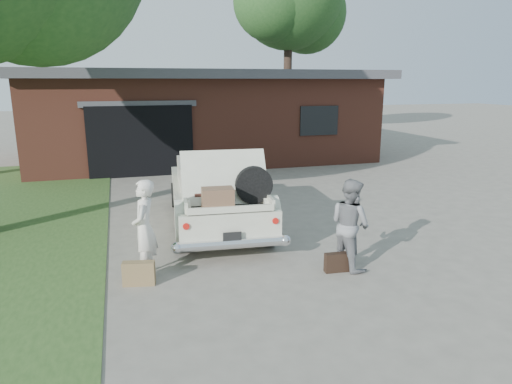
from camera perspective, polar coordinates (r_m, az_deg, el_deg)
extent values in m
plane|color=gray|center=(7.50, 1.34, -9.24)|extent=(90.00, 90.00, 0.00)
cube|color=brown|center=(18.39, -6.94, 9.15)|extent=(12.00, 7.00, 3.00)
cube|color=#4C4C51|center=(18.34, -7.09, 14.30)|extent=(12.80, 7.80, 0.30)
cube|color=black|center=(14.74, -14.18, 6.17)|extent=(3.20, 0.30, 2.20)
cube|color=#4C4C51|center=(14.57, -14.43, 10.62)|extent=(3.50, 0.12, 0.18)
cube|color=black|center=(16.05, 7.88, 8.84)|extent=(1.40, 0.08, 1.00)
cylinder|color=#38281E|center=(25.28, 3.96, 13.64)|extent=(0.44, 0.44, 5.83)
sphere|color=#325B25|center=(26.50, 6.38, 21.28)|extent=(4.21, 4.21, 4.21)
sphere|color=#325B25|center=(24.54, 2.09, 22.70)|extent=(3.93, 3.93, 3.93)
cube|color=silver|center=(9.53, -5.07, -0.76)|extent=(2.08, 4.57, 0.58)
cube|color=beige|center=(9.67, -5.31, 2.55)|extent=(1.62, 1.90, 0.46)
cube|color=black|center=(10.50, -5.83, 3.32)|extent=(1.38, 0.19, 0.39)
cube|color=black|center=(8.86, -4.70, 1.41)|extent=(1.38, 0.19, 0.39)
cylinder|color=black|center=(8.11, -9.29, -5.43)|extent=(0.25, 0.60, 0.59)
cylinder|color=black|center=(8.30, 1.57, -4.79)|extent=(0.25, 0.60, 0.59)
cylinder|color=black|center=(11.00, -10.00, -0.36)|extent=(0.25, 0.60, 0.59)
cylinder|color=black|center=(11.15, -1.96, 0.03)|extent=(0.25, 0.60, 0.59)
cylinder|color=silver|center=(7.44, -2.99, -6.52)|extent=(1.82, 0.32, 0.16)
cylinder|color=#A5140F|center=(7.33, -8.74, -4.21)|extent=(0.11, 0.10, 0.11)
cylinder|color=#A5140F|center=(7.53, 2.39, -3.57)|extent=(0.11, 0.10, 0.11)
cube|color=black|center=(7.38, -2.98, -5.59)|extent=(0.30, 0.04, 0.15)
cube|color=black|center=(7.83, -3.68, -1.61)|extent=(1.46, 1.10, 0.04)
cube|color=silver|center=(7.75, -8.89, -1.24)|extent=(0.14, 0.98, 0.16)
cube|color=silver|center=(7.93, 1.39, -0.72)|extent=(0.14, 0.98, 0.16)
cube|color=silver|center=(7.35, -3.15, -2.19)|extent=(1.42, 0.18, 0.11)
cube|color=silver|center=(7.93, -3.94, 1.89)|extent=(1.54, 0.72, 0.87)
cube|color=#4C2920|center=(7.97, -5.58, -0.52)|extent=(0.64, 0.45, 0.20)
cube|color=brown|center=(7.47, -4.80, -0.84)|extent=(0.54, 0.38, 0.35)
cube|color=black|center=(8.02, -3.46, -0.47)|extent=(0.60, 0.42, 0.18)
cylinder|color=black|center=(7.78, -0.26, 0.89)|extent=(0.65, 0.20, 0.64)
imported|color=silver|center=(7.13, -13.78, -4.44)|extent=(0.48, 0.62, 1.50)
imported|color=gray|center=(7.36, 11.68, -3.94)|extent=(0.73, 0.83, 1.46)
cube|color=olive|center=(7.00, -14.43, -9.83)|extent=(0.49, 0.24, 0.36)
cube|color=black|center=(7.35, 10.09, -8.66)|extent=(0.41, 0.16, 0.31)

